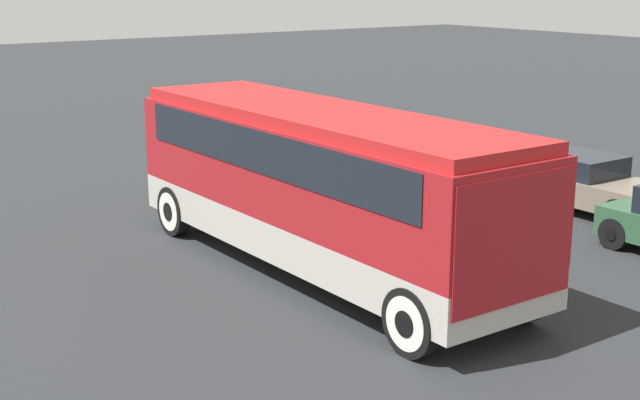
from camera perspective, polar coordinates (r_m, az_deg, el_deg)
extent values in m
plane|color=#26282B|center=(17.23, 0.00, -4.54)|extent=(120.00, 120.00, 0.00)
cube|color=#B7B2A8|center=(16.98, 0.00, -1.90)|extent=(9.72, 2.57, 0.74)
cube|color=maroon|center=(16.68, 0.00, 2.15)|extent=(9.72, 2.57, 1.72)
cube|color=black|center=(16.59, 0.00, 3.57)|extent=(8.55, 2.61, 0.77)
cube|color=#B21E1E|center=(16.50, 0.00, 5.43)|extent=(9.53, 2.37, 0.22)
cube|color=maroon|center=(13.31, 11.89, -2.43)|extent=(0.36, 2.47, 1.96)
cylinder|color=black|center=(13.43, 5.90, -7.77)|extent=(1.08, 0.28, 1.08)
cylinder|color=silver|center=(13.43, 5.90, -7.77)|extent=(0.85, 0.30, 0.85)
cylinder|color=black|center=(13.43, 5.90, -7.77)|extent=(0.41, 0.32, 0.41)
cylinder|color=black|center=(15.00, 12.69, -5.65)|extent=(1.08, 0.28, 1.08)
cylinder|color=silver|center=(15.00, 12.69, -5.65)|extent=(0.85, 0.30, 0.85)
cylinder|color=black|center=(15.00, 12.69, -5.65)|extent=(0.41, 0.32, 0.41)
cylinder|color=black|center=(19.66, -9.32, -0.69)|extent=(1.08, 0.28, 1.08)
cylinder|color=silver|center=(19.66, -9.32, -0.69)|extent=(0.85, 0.30, 0.85)
cylinder|color=black|center=(19.66, -9.32, -0.69)|extent=(0.41, 0.32, 0.41)
cylinder|color=black|center=(20.76, -3.51, 0.29)|extent=(1.08, 0.28, 1.08)
cylinder|color=silver|center=(20.76, -3.51, 0.29)|extent=(0.85, 0.30, 0.85)
cylinder|color=black|center=(20.76, -3.51, 0.29)|extent=(0.41, 0.32, 0.41)
cylinder|color=black|center=(19.44, 18.32, -2.06)|extent=(0.66, 0.22, 0.66)
cylinder|color=black|center=(19.44, 18.32, -2.06)|extent=(0.25, 0.26, 0.25)
cube|color=#7A6B5B|center=(22.56, 15.93, 0.94)|extent=(4.72, 1.73, 0.59)
cube|color=black|center=(22.56, 15.65, 2.36)|extent=(2.46, 1.56, 0.49)
cylinder|color=black|center=(20.92, 18.52, -0.87)|extent=(0.71, 0.22, 0.71)
cylinder|color=black|center=(20.92, 18.52, -0.87)|extent=(0.27, 0.26, 0.27)
cylinder|color=black|center=(23.21, 11.11, 1.08)|extent=(0.71, 0.22, 0.71)
cylinder|color=black|center=(23.21, 11.11, 1.08)|extent=(0.27, 0.26, 0.27)
cylinder|color=black|center=(24.34, 13.64, 1.56)|extent=(0.71, 0.22, 0.71)
cylinder|color=black|center=(24.34, 13.64, 1.56)|extent=(0.27, 0.26, 0.27)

